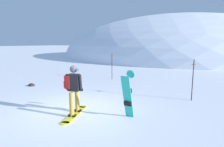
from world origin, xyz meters
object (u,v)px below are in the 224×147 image
at_px(piste_marker_near, 112,64).
at_px(rock_dark, 31,86).
at_px(piste_marker_far, 193,77).
at_px(snowboarder_main, 73,89).
at_px(spare_snowboard, 128,95).

bearing_deg(piste_marker_near, rock_dark, -127.80).
height_order(piste_marker_far, rock_dark, piste_marker_far).
distance_m(snowboarder_main, piste_marker_near, 6.60).
bearing_deg(spare_snowboard, piste_marker_near, 122.66).
bearing_deg(piste_marker_far, piste_marker_near, 153.70).
relative_size(spare_snowboard, piste_marker_far, 0.87).
distance_m(spare_snowboard, piste_marker_far, 3.53).
bearing_deg(rock_dark, spare_snowboard, -14.20).
height_order(snowboarder_main, piste_marker_near, piste_marker_near).
height_order(snowboarder_main, piste_marker_far, piste_marker_far).
bearing_deg(snowboarder_main, spare_snowboard, 17.33).
relative_size(snowboarder_main, spare_snowboard, 1.12).
bearing_deg(piste_marker_far, spare_snowboard, -117.62).
bearing_deg(spare_snowboard, piste_marker_far, 62.38).
relative_size(snowboarder_main, piste_marker_far, 0.98).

